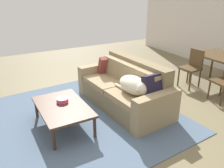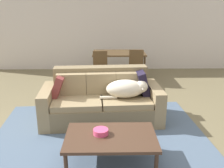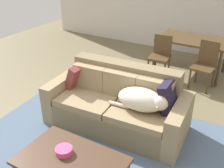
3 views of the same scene
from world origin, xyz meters
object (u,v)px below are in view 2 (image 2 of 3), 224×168
at_px(dining_table, 119,55).
at_px(dog_on_left_cushion, 127,88).
at_px(couch, 102,101).
at_px(dining_chair_near_right, 136,67).
at_px(bowl_on_coffee_table, 101,132).
at_px(throw_pillow_by_right_arm, 143,83).
at_px(throw_pillow_by_left_arm, 59,86).
at_px(coffee_table, 111,138).
at_px(dining_chair_near_left, 100,67).

bearing_deg(dining_table, dog_on_left_cushion, -89.31).
bearing_deg(couch, dining_chair_near_right, 63.07).
height_order(bowl_on_coffee_table, dining_table, dining_table).
bearing_deg(dining_chair_near_right, dining_table, 134.90).
bearing_deg(dog_on_left_cushion, throw_pillow_by_right_arm, 31.08).
relative_size(throw_pillow_by_left_arm, coffee_table, 0.33).
relative_size(throw_pillow_by_right_arm, bowl_on_coffee_table, 2.18).
distance_m(couch, dining_chair_near_left, 1.90).
xyz_separation_m(throw_pillow_by_right_arm, coffee_table, (-0.59, -1.43, -0.29)).
bearing_deg(dining_table, couch, -99.73).
height_order(dining_table, dining_chair_near_left, dining_chair_near_left).
bearing_deg(throw_pillow_by_right_arm, dog_on_left_cushion, -145.37).
distance_m(couch, dog_on_left_cushion, 0.53).
xyz_separation_m(throw_pillow_by_right_arm, dining_chair_near_left, (-0.81, 1.79, -0.15)).
height_order(dog_on_left_cushion, dining_chair_near_left, dining_chair_near_left).
bearing_deg(dog_on_left_cushion, couch, 162.94).
bearing_deg(bowl_on_coffee_table, throw_pillow_by_left_arm, 120.93).
distance_m(couch, throw_pillow_by_left_arm, 0.81).
xyz_separation_m(dining_table, dining_chair_near_left, (-0.48, -0.54, -0.19)).
distance_m(coffee_table, dining_chair_near_left, 3.23).
bearing_deg(throw_pillow_by_left_arm, dining_table, 64.29).
distance_m(throw_pillow_by_left_arm, dining_table, 2.69).
xyz_separation_m(bowl_on_coffee_table, dining_chair_near_left, (-0.09, 3.18, 0.07)).
xyz_separation_m(couch, bowl_on_coffee_table, (0.02, -1.28, 0.09)).
relative_size(dog_on_left_cushion, throw_pillow_by_left_arm, 2.11).
distance_m(dog_on_left_cushion, throw_pillow_by_right_arm, 0.36).
xyz_separation_m(throw_pillow_by_left_arm, dining_table, (1.17, 2.43, 0.06)).
bearing_deg(throw_pillow_by_left_arm, dog_on_left_cushion, -5.37).
bearing_deg(coffee_table, dining_chair_near_left, 93.84).
distance_m(throw_pillow_by_right_arm, bowl_on_coffee_table, 1.58).
bearing_deg(dining_chair_near_right, couch, -106.51).
height_order(couch, dining_table, couch).
xyz_separation_m(couch, dining_table, (0.42, 2.43, 0.35)).
bearing_deg(coffee_table, couch, 96.47).
xyz_separation_m(coffee_table, dining_table, (0.27, 3.76, 0.33)).
xyz_separation_m(couch, dining_chair_near_right, (0.83, 1.91, 0.15)).
bearing_deg(throw_pillow_by_right_arm, dining_chair_near_right, 87.46).
relative_size(couch, dog_on_left_cushion, 2.58).
relative_size(throw_pillow_by_left_arm, dining_chair_near_left, 0.44).
relative_size(dining_chair_near_left, dining_chair_near_right, 0.97).
bearing_deg(dining_table, coffee_table, -94.05).
distance_m(throw_pillow_by_right_arm, dining_chair_near_right, 1.82).
relative_size(coffee_table, dining_chair_near_left, 1.33).
height_order(dog_on_left_cushion, coffee_table, dog_on_left_cushion).
bearing_deg(dining_chair_near_right, coffee_table, -94.90).
distance_m(couch, dining_table, 2.49).
bearing_deg(dining_table, throw_pillow_by_left_arm, -115.71).
relative_size(dog_on_left_cushion, bowl_on_coffee_table, 4.19).
height_order(dog_on_left_cushion, dining_chair_near_right, dining_chair_near_right).
relative_size(dog_on_left_cushion, coffee_table, 0.71).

